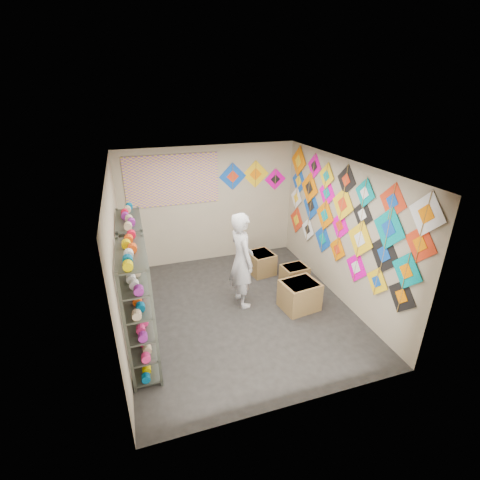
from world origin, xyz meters
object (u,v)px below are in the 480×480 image
object	(u,v)px
shelf_rack_front	(139,311)
shopkeeper	(242,260)
carton_a	(300,295)
shelf_rack_back	(135,268)
carton_b	(294,275)
carton_c	(261,263)

from	to	relation	value
shelf_rack_front	shopkeeper	world-z (taller)	shelf_rack_front
shelf_rack_front	carton_a	world-z (taller)	shelf_rack_front
shelf_rack_front	shelf_rack_back	size ratio (longest dim) A/B	1.00
shelf_rack_back	carton_b	world-z (taller)	shelf_rack_back
shelf_rack_back	shopkeeper	world-z (taller)	shelf_rack_back
shelf_rack_back	shopkeeper	xyz separation A→B (m)	(1.89, -0.23, -0.02)
shopkeeper	carton_b	bearing A→B (deg)	-82.39
shelf_rack_front	carton_b	xyz separation A→B (m)	(3.16, 1.38, -0.74)
shelf_rack_front	carton_b	world-z (taller)	shelf_rack_front
shopkeeper	carton_a	world-z (taller)	shopkeeper
shelf_rack_front	carton_a	distance (m)	3.00
carton_c	shelf_rack_front	bearing A→B (deg)	-151.06
shopkeeper	shelf_rack_back	bearing A→B (deg)	77.23
shelf_rack_front	carton_b	distance (m)	3.52
shopkeeper	carton_c	bearing A→B (deg)	-44.43
shopkeeper	carton_c	distance (m)	1.42
carton_b	carton_a	bearing A→B (deg)	-115.26
shelf_rack_front	carton_a	bearing A→B (deg)	11.22
shopkeeper	carton_c	world-z (taller)	shopkeeper
shelf_rack_back	carton_c	distance (m)	2.86
shelf_rack_back	carton_a	distance (m)	3.03
shopkeeper	carton_b	distance (m)	1.49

